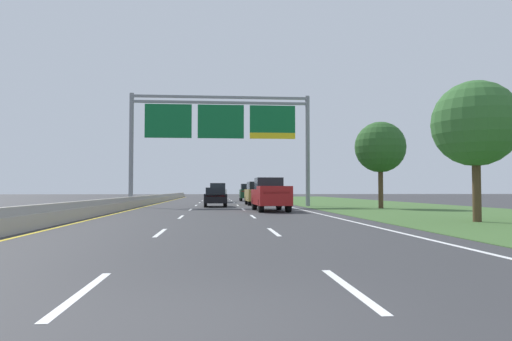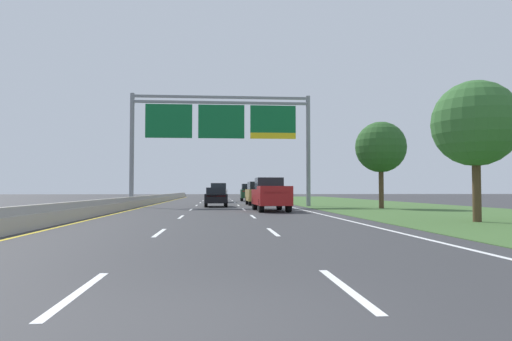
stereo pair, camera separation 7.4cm
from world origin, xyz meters
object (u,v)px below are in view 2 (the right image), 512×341
Objects in this scene: car_gold_right_lane_suv at (257,193)px; car_darkgreen_right_lane_suv at (248,192)px; pickup_truck_red at (271,195)px; roadside_tree_near at (475,124)px; roadside_tree_mid at (381,147)px; overhead_sign_gantry at (221,127)px; car_white_centre_lane_suv at (219,192)px; car_black_centre_lane_sedan at (216,197)px.

car_darkgreen_right_lane_suv is at bearing -1.72° from car_gold_right_lane_suv.
pickup_truck_red is at bearing 178.12° from car_gold_right_lane_suv.
pickup_truck_red is 14.09m from roadside_tree_near.
roadside_tree_mid is (8.35, -24.39, 3.46)m from car_darkgreen_right_lane_suv.
roadside_tree_near is (10.83, -19.98, -2.41)m from overhead_sign_gantry.
car_black_centre_lane_sedan is at bearing 179.50° from car_white_centre_lane_suv.
car_gold_right_lane_suv is 24.99m from roadside_tree_near.
car_gold_right_lane_suv is at bearing 134.05° from roadside_tree_mid.
roadside_tree_near is 0.95× the size of roadside_tree_mid.
overhead_sign_gantry is 7.44m from car_gold_right_lane_suv.
car_white_centre_lane_suv is 35.21m from roadside_tree_near.
overhead_sign_gantry is at bearing -178.64° from car_white_centre_lane_suv.
car_darkgreen_right_lane_suv is 1.00× the size of car_white_centre_lane_suv.
roadside_tree_near is (7.51, -23.63, 3.15)m from car_gold_right_lane_suv.
car_darkgreen_right_lane_suv is 0.77× the size of roadside_tree_near.
overhead_sign_gantry reaches higher than roadside_tree_near.
car_gold_right_lane_suv is at bearing -179.52° from car_darkgreen_right_lane_suv.
roadside_tree_mid is at bearing -160.07° from car_darkgreen_right_lane_suv.
overhead_sign_gantry is 3.18× the size of car_darkgreen_right_lane_suv.
car_darkgreen_right_lane_suv and car_gold_right_lane_suv have the same top height.
roadside_tree_mid is at bearing 86.17° from roadside_tree_near.
car_gold_right_lane_suv is 1.07× the size of car_black_centre_lane_sedan.
car_black_centre_lane_sedan is (-3.61, 8.28, -0.26)m from pickup_truck_red.
roadside_tree_mid reaches higher than car_black_centre_lane_sedan.
overhead_sign_gantry is at bearing -55.72° from car_black_centre_lane_sedan.
pickup_truck_red is at bearing -69.70° from overhead_sign_gantry.
car_white_centre_lane_suv is 1.07× the size of car_black_centre_lane_sedan.
car_darkgreen_right_lane_suv reaches higher than car_black_centre_lane_sedan.
overhead_sign_gantry is 10.72m from pickup_truck_red.
car_white_centre_lane_suv is (-3.38, 21.89, 0.02)m from pickup_truck_red.
car_darkgreen_right_lane_suv is 1.07× the size of car_black_centre_lane_sedan.
roadside_tree_near reaches higher than pickup_truck_red.
car_darkgreen_right_lane_suv is 6.99m from car_white_centre_lane_suv.
car_white_centre_lane_suv is at bearing 149.27° from car_darkgreen_right_lane_suv.
pickup_truck_red reaches higher than car_darkgreen_right_lane_suv.
car_white_centre_lane_suv is (-3.53, 9.66, 0.00)m from car_gold_right_lane_suv.
car_black_centre_lane_sedan is at bearing 169.72° from car_darkgreen_right_lane_suv.
roadside_tree_mid is at bearing -112.14° from car_black_centre_lane_sedan.
car_gold_right_lane_suv is 0.73× the size of roadside_tree_mid.
car_black_centre_lane_sedan is (-3.76, -3.96, -0.28)m from car_gold_right_lane_suv.
pickup_truck_red is 22.15m from car_white_centre_lane_suv.
roadside_tree_mid reaches higher than car_darkgreen_right_lane_suv.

